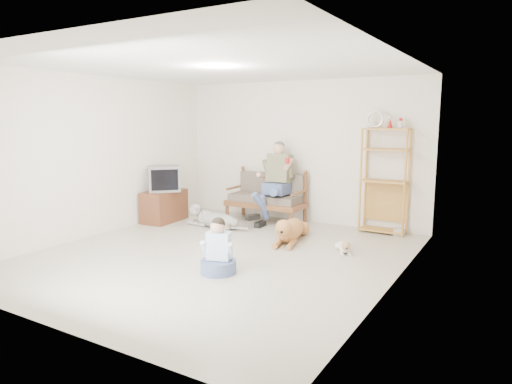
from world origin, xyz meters
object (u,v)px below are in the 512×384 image
Objects in this scene: tv_stand at (164,206)px; etagere at (384,180)px; golden_retriever at (290,230)px; loveseat at (267,196)px.

etagere is at bearing 13.84° from tv_stand.
tv_stand is (-3.93, -1.24, -0.64)m from etagere.
golden_retriever is (-1.16, -1.31, -0.75)m from etagere.
loveseat is 2.26m from etagere.
loveseat is at bearing -175.24° from etagere.
loveseat reaches higher than golden_retriever.
loveseat is 1.57m from golden_retriever.
loveseat is at bearing 119.63° from golden_retriever.
golden_retriever is (2.77, -0.07, -0.12)m from tv_stand.
loveseat is 1.04× the size of golden_retriever.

